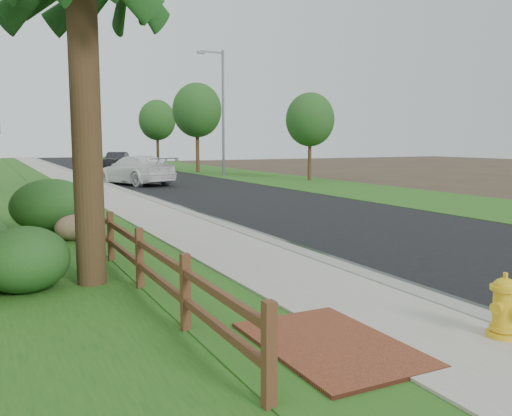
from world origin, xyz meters
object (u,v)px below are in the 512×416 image
ranch_fence (100,226)px  streetlight (221,106)px  dark_car_mid (110,166)px  white_suv (135,170)px  fire_hydrant (504,308)px

ranch_fence → streetlight: streetlight is taller
ranch_fence → dark_car_mid: dark_car_mid is taller
white_suv → fire_hydrant: bearing=66.3°
fire_hydrant → dark_car_mid: size_ratio=0.21×
ranch_fence → streetlight: (12.76, 22.77, 4.38)m
fire_hydrant → dark_car_mid: dark_car_mid is taller
ranch_fence → dark_car_mid: size_ratio=4.22×
white_suv → streetlight: (7.16, 3.92, 4.13)m
dark_car_mid → fire_hydrant: bearing=105.6°
white_suv → dark_car_mid: (0.45, 9.19, -0.16)m
white_suv → streetlight: bearing=-170.6°
ranch_fence → fire_hydrant: (3.50, -8.21, -0.13)m
dark_car_mid → streetlight: 9.55m
ranch_fence → fire_hydrant: 8.93m
fire_hydrant → white_suv: white_suv is taller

